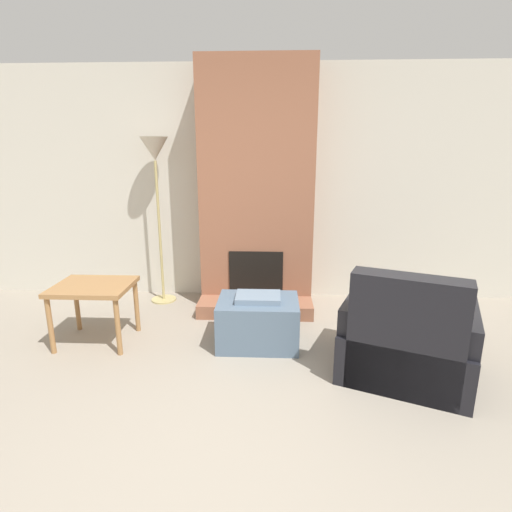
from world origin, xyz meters
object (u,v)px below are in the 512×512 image
object	(u,v)px
ottoman	(258,321)
side_table	(94,293)
floor_lamp_left	(155,164)
armchair	(406,344)

from	to	relation	value
ottoman	side_table	xyz separation A→B (m)	(-1.46, -0.02, 0.25)
floor_lamp_left	armchair	bearing A→B (deg)	-33.66
ottoman	floor_lamp_left	bearing A→B (deg)	138.19
armchair	side_table	distance (m)	2.65
armchair	floor_lamp_left	size ratio (longest dim) A/B	0.64
armchair	side_table	xyz separation A→B (m)	(-2.60, 0.47, 0.19)
armchair	floor_lamp_left	world-z (taller)	floor_lamp_left
ottoman	floor_lamp_left	size ratio (longest dim) A/B	0.39
ottoman	armchair	world-z (taller)	armchair
ottoman	floor_lamp_left	distance (m)	2.03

